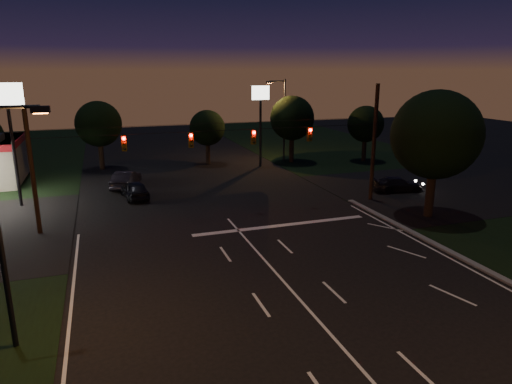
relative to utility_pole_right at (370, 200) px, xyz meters
name	(u,v)px	position (x,y,z in m)	size (l,w,h in m)	color
ground	(318,320)	(-12.00, -15.00, 0.00)	(140.00, 140.00, 0.00)	black
cross_street_right	(444,188)	(8.00, 1.00, 0.00)	(20.00, 16.00, 0.02)	black
stop_bar	(282,225)	(-9.00, -3.50, 0.01)	(12.00, 0.50, 0.01)	silver
utility_pole_right	(370,200)	(0.00, 0.00, 0.00)	(0.30, 0.30, 9.00)	black
utility_pole_left	(40,233)	(-24.00, 0.00, 0.00)	(0.28, 0.28, 8.00)	black
signal_span	(223,138)	(-12.00, -0.04, 5.50)	(24.00, 0.40, 1.56)	black
pole_sign_left_near	(9,113)	(-26.00, 7.00, 6.98)	(2.20, 0.30, 9.10)	black
pole_sign_right	(261,107)	(-4.00, 15.00, 6.24)	(1.80, 0.30, 8.40)	black
street_light_left	(4,212)	(-23.24, -13.00, 5.24)	(2.20, 0.35, 9.00)	black
street_light_right_far	(282,114)	(-0.76, 17.00, 5.24)	(2.20, 0.35, 9.00)	black
tree_right_near	(435,136)	(1.53, -4.83, 5.68)	(6.00, 6.00, 8.76)	black
tree_far_b	(99,124)	(-19.98, 19.13, 4.61)	(4.60, 4.60, 6.98)	black
tree_far_c	(207,128)	(-8.98, 18.10, 3.90)	(3.80, 3.80, 5.86)	black
tree_far_d	(292,119)	(0.02, 16.13, 4.83)	(4.80, 4.80, 7.30)	black
tree_far_e	(365,124)	(8.02, 14.11, 4.11)	(4.00, 4.00, 6.18)	black
car_oncoming_a	(135,190)	(-17.66, 6.45, 0.71)	(1.69, 4.20, 1.43)	black
car_oncoming_b	(126,179)	(-18.12, 10.19, 0.74)	(1.57, 4.51, 1.49)	black
car_cross	(397,184)	(3.51, 1.43, 0.63)	(1.76, 4.33, 1.26)	black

